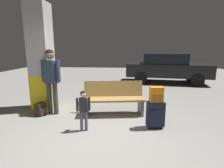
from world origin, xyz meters
TOP-DOWN VIEW (x-y plane):
  - ground_plane at (0.00, 4.00)m, footprint 18.00×18.00m
  - structural_pillar at (-1.89, 1.70)m, footprint 0.57×0.57m
  - bench at (0.21, 1.38)m, footprint 1.66×0.74m
  - suitcase at (1.19, 0.62)m, footprint 0.40×0.27m
  - backpack_bright at (1.19, 0.62)m, footprint 0.30×0.22m
  - child at (-0.37, 0.35)m, footprint 0.29×0.17m
  - adult at (-1.45, 1.29)m, footprint 0.57×0.30m
  - backpack_dark_floor at (-1.73, 1.13)m, footprint 0.24×0.31m
  - parked_car_near at (2.63, 6.08)m, footprint 4.28×2.21m

SIDE VIEW (x-z plane):
  - ground_plane at x=0.00m, z-range -0.10..0.00m
  - backpack_dark_floor at x=-1.73m, z-range 0.00..0.34m
  - suitcase at x=1.19m, z-range 0.02..0.62m
  - bench at x=0.21m, z-range 0.00..0.88m
  - child at x=-0.37m, z-range 0.10..1.00m
  - backpack_bright at x=1.19m, z-range 0.60..0.94m
  - parked_car_near at x=2.63m, z-range 0.05..1.56m
  - adult at x=-1.45m, z-range 0.20..1.94m
  - structural_pillar at x=-1.89m, z-range -0.01..2.97m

